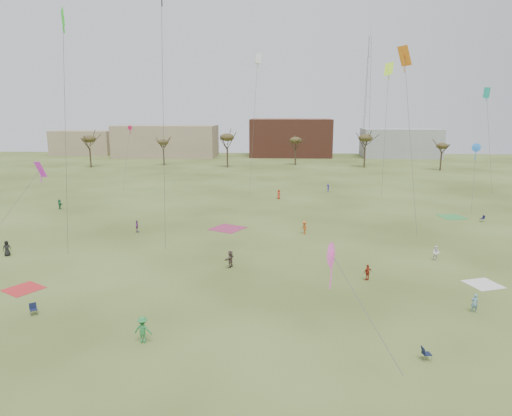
# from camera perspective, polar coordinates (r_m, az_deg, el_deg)

# --- Properties ---
(ground) EXTENTS (260.00, 260.00, 0.00)m
(ground) POSITION_cam_1_polar(r_m,az_deg,el_deg) (35.45, -1.16, -12.86)
(ground) COLOR #384917
(ground) RESTS_ON ground
(flyer_near_center) EXTENTS (1.23, 0.78, 1.80)m
(flyer_near_center) POSITION_cam_1_polar(r_m,az_deg,el_deg) (31.87, -13.86, -14.45)
(flyer_near_center) COLOR #2B823E
(flyer_near_center) RESTS_ON ground
(spectator_fore_a) EXTENTS (0.92, 0.76, 1.47)m
(spectator_fore_a) POSITION_cam_1_polar(r_m,az_deg,el_deg) (42.58, 13.69, -7.78)
(spectator_fore_a) COLOR #9F2E1B
(spectator_fore_a) RESTS_ON ground
(spectator_fore_c) EXTENTS (1.09, 1.62, 1.67)m
(spectator_fore_c) POSITION_cam_1_polar(r_m,az_deg,el_deg) (44.68, -3.21, -6.34)
(spectator_fore_c) COLOR brown
(spectator_fore_c) RESTS_ON ground
(flyer_mid_a) EXTENTS (0.95, 0.90, 1.64)m
(flyer_mid_a) POSITION_cam_1_polar(r_m,az_deg,el_deg) (54.59, -28.53, -4.42)
(flyer_mid_a) COLOR black
(flyer_mid_a) RESTS_ON ground
(flyer_mid_b) EXTENTS (1.06, 1.24, 1.67)m
(flyer_mid_b) POSITION_cam_1_polar(r_m,az_deg,el_deg) (56.60, 6.00, -2.41)
(flyer_mid_b) COLOR #C65E25
(flyer_mid_b) RESTS_ON ground
(flyer_mid_c) EXTENTS (0.55, 0.37, 1.46)m
(flyer_mid_c) POSITION_cam_1_polar(r_m,az_deg,el_deg) (38.92, 25.48, -10.58)
(flyer_mid_c) COLOR #6693AB
(flyer_mid_c) RESTS_ON ground
(spectator_mid_d) EXTENTS (0.70, 0.97, 1.53)m
(spectator_mid_d) POSITION_cam_1_polar(r_m,az_deg,el_deg) (58.95, -14.55, -2.22)
(spectator_mid_d) COLOR #7E3785
(spectator_mid_d) RESTS_ON ground
(spectator_mid_e) EXTENTS (0.89, 0.76, 1.57)m
(spectator_mid_e) POSITION_cam_1_polar(r_m,az_deg,el_deg) (49.98, 21.46, -5.24)
(spectator_mid_e) COLOR white
(spectator_mid_e) RESTS_ON ground
(flyer_far_a) EXTENTS (1.37, 1.19, 1.49)m
(flyer_far_a) POSITION_cam_1_polar(r_m,az_deg,el_deg) (76.62, -23.18, 0.43)
(flyer_far_a) COLOR #246E44
(flyer_far_a) RESTS_ON ground
(flyer_far_b) EXTENTS (0.82, 0.93, 1.60)m
(flyer_far_b) POSITION_cam_1_polar(r_m,az_deg,el_deg) (78.64, 2.83, 1.72)
(flyer_far_b) COLOR #BA381F
(flyer_far_b) RESTS_ON ground
(flyer_far_c) EXTENTS (0.88, 1.05, 1.41)m
(flyer_far_c) POSITION_cam_1_polar(r_m,az_deg,el_deg) (86.50, 8.92, 2.48)
(flyer_far_c) COLOR #2F219A
(flyer_far_c) RESTS_ON ground
(blanket_red) EXTENTS (3.67, 3.67, 0.03)m
(blanket_red) POSITION_cam_1_polar(r_m,az_deg,el_deg) (44.36, -26.88, -8.97)
(blanket_red) COLOR red
(blanket_red) RESTS_ON ground
(blanket_cream) EXTENTS (3.31, 3.31, 0.03)m
(blanket_cream) POSITION_cam_1_polar(r_m,az_deg,el_deg) (45.30, 26.37, -8.49)
(blanket_cream) COLOR white
(blanket_cream) RESTS_ON ground
(blanket_plum) EXTENTS (5.14, 5.14, 0.03)m
(blanket_plum) POSITION_cam_1_polar(r_m,az_deg,el_deg) (59.16, -3.55, -2.56)
(blanket_plum) COLOR #9D3056
(blanket_plum) RESTS_ON ground
(blanket_olive) EXTENTS (3.88, 3.88, 0.03)m
(blanket_olive) POSITION_cam_1_polar(r_m,az_deg,el_deg) (71.03, 23.13, -1.04)
(blanket_olive) COLOR green
(blanket_olive) RESTS_ON ground
(camp_chair_left) EXTENTS (0.73, 0.74, 0.87)m
(camp_chair_left) POSITION_cam_1_polar(r_m,az_deg,el_deg) (38.73, -25.87, -11.49)
(camp_chair_left) COLOR #131936
(camp_chair_left) RESTS_ON ground
(camp_chair_center) EXTENTS (0.62, 0.58, 0.87)m
(camp_chair_center) POSITION_cam_1_polar(r_m,az_deg,el_deg) (31.18, 20.35, -16.85)
(camp_chair_center) COLOR #131A34
(camp_chair_center) RESTS_ON ground
(camp_chair_right) EXTENTS (0.62, 0.59, 0.87)m
(camp_chair_right) POSITION_cam_1_polar(r_m,az_deg,el_deg) (69.79, 26.25, -1.32)
(camp_chair_right) COLOR #17153A
(camp_chair_right) RESTS_ON ground
(kites_aloft) EXTENTS (68.11, 59.21, 25.58)m
(kites_aloft) POSITION_cam_1_polar(r_m,az_deg,el_deg) (57.93, 0.55, 15.56)
(kites_aloft) COLOR red
(kites_aloft) RESTS_ON ground
(tree_line) EXTENTS (117.44, 49.32, 8.91)m
(tree_line) POSITION_cam_1_polar(r_m,az_deg,el_deg) (111.56, 0.56, 8.06)
(tree_line) COLOR #3A2B1E
(tree_line) RESTS_ON ground
(building_tan) EXTENTS (32.00, 14.00, 10.00)m
(building_tan) POSITION_cam_1_polar(r_m,az_deg,el_deg) (152.08, -11.07, 8.14)
(building_tan) COLOR #937F60
(building_tan) RESTS_ON ground
(building_brick) EXTENTS (26.00, 16.00, 12.00)m
(building_brick) POSITION_cam_1_polar(r_m,az_deg,el_deg) (152.31, 4.31, 8.71)
(building_brick) COLOR brown
(building_brick) RESTS_ON ground
(building_grey) EXTENTS (24.00, 12.00, 9.00)m
(building_grey) POSITION_cam_1_polar(r_m,az_deg,el_deg) (154.98, 17.48, 7.69)
(building_grey) COLOR gray
(building_grey) RESTS_ON ground
(building_tan_west) EXTENTS (20.00, 12.00, 8.00)m
(building_tan_west) POSITION_cam_1_polar(r_m,az_deg,el_deg) (168.56, -20.48, 7.63)
(building_tan_west) COLOR #937F60
(building_tan_west) RESTS_ON ground
(radio_tower) EXTENTS (1.51, 1.72, 41.00)m
(radio_tower) POSITION_cam_1_polar(r_m,az_deg,el_deg) (159.46, 13.63, 13.31)
(radio_tower) COLOR #9EA3A8
(radio_tower) RESTS_ON ground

